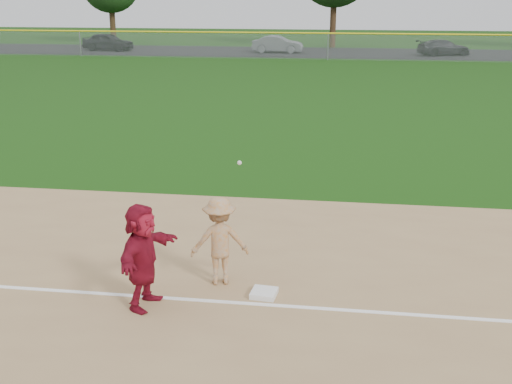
# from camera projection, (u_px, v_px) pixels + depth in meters

# --- Properties ---
(ground) EXTENTS (160.00, 160.00, 0.00)m
(ground) POSITION_uv_depth(u_px,v_px,m) (244.00, 284.00, 11.75)
(ground) COLOR #153E0C
(ground) RESTS_ON ground
(foul_line) EXTENTS (60.00, 0.10, 0.01)m
(foul_line) POSITION_uv_depth(u_px,v_px,m) (237.00, 303.00, 10.98)
(foul_line) COLOR white
(foul_line) RESTS_ON infield_dirt
(parking_asphalt) EXTENTS (120.00, 10.00, 0.01)m
(parking_asphalt) POSITION_uv_depth(u_px,v_px,m) (330.00, 53.00, 55.16)
(parking_asphalt) COLOR black
(parking_asphalt) RESTS_ON ground
(first_base) EXTENTS (0.47, 0.47, 0.10)m
(first_base) POSITION_uv_depth(u_px,v_px,m) (264.00, 293.00, 11.23)
(first_base) COLOR white
(first_base) RESTS_ON infield_dirt
(base_runner) EXTENTS (0.86, 1.76, 1.82)m
(base_runner) POSITION_uv_depth(u_px,v_px,m) (143.00, 256.00, 10.64)
(base_runner) COLOR maroon
(base_runner) RESTS_ON infield_dirt
(car_left) EXTENTS (4.74, 2.46, 1.54)m
(car_left) POSITION_uv_depth(u_px,v_px,m) (108.00, 42.00, 56.87)
(car_left) COLOR black
(car_left) RESTS_ON parking_asphalt
(car_mid) EXTENTS (4.35, 1.68, 1.42)m
(car_mid) POSITION_uv_depth(u_px,v_px,m) (278.00, 44.00, 54.85)
(car_mid) COLOR slate
(car_mid) RESTS_ON parking_asphalt
(car_right) EXTENTS (4.71, 3.15, 1.27)m
(car_right) POSITION_uv_depth(u_px,v_px,m) (444.00, 48.00, 52.57)
(car_right) COLOR black
(car_right) RESTS_ON parking_asphalt
(first_base_play) EXTENTS (1.18, 0.86, 2.31)m
(first_base_play) POSITION_uv_depth(u_px,v_px,m) (220.00, 241.00, 11.53)
(first_base_play) COLOR #97979A
(first_base_play) RESTS_ON infield_dirt
(outfield_fence) EXTENTS (110.00, 0.12, 110.00)m
(outfield_fence) POSITION_uv_depth(u_px,v_px,m) (328.00, 34.00, 48.91)
(outfield_fence) COLOR #999EA0
(outfield_fence) RESTS_ON ground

